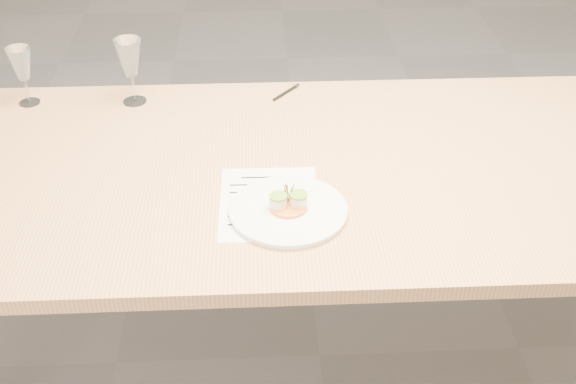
{
  "coord_description": "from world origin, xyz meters",
  "views": [
    {
      "loc": [
        -0.18,
        -1.63,
        1.8
      ],
      "look_at": [
        -0.11,
        -0.2,
        0.8
      ],
      "focal_mm": 45.0,
      "sensor_mm": 36.0,
      "label": 1
    }
  ],
  "objects_px": {
    "dinner_plate": "(289,210)",
    "ballpoint_pen": "(286,92)",
    "wine_glass_0": "(21,65)",
    "wine_glass_1": "(129,59)",
    "dining_table": "(326,185)",
    "recipe_sheet": "(269,202)"
  },
  "relations": [
    {
      "from": "dining_table",
      "to": "wine_glass_0",
      "type": "bearing_deg",
      "value": 156.08
    },
    {
      "from": "ballpoint_pen",
      "to": "wine_glass_1",
      "type": "relative_size",
      "value": 0.53
    },
    {
      "from": "wine_glass_1",
      "to": "ballpoint_pen",
      "type": "bearing_deg",
      "value": 4.09
    },
    {
      "from": "ballpoint_pen",
      "to": "wine_glass_1",
      "type": "xyz_separation_m",
      "value": [
        -0.47,
        -0.03,
        0.14
      ]
    },
    {
      "from": "dinner_plate",
      "to": "ballpoint_pen",
      "type": "height_order",
      "value": "dinner_plate"
    },
    {
      "from": "dinner_plate",
      "to": "wine_glass_1",
      "type": "distance_m",
      "value": 0.77
    },
    {
      "from": "recipe_sheet",
      "to": "wine_glass_1",
      "type": "distance_m",
      "value": 0.7
    },
    {
      "from": "dinner_plate",
      "to": "ballpoint_pen",
      "type": "distance_m",
      "value": 0.64
    },
    {
      "from": "dinner_plate",
      "to": "wine_glass_0",
      "type": "bearing_deg",
      "value": 141.69
    },
    {
      "from": "dinner_plate",
      "to": "ballpoint_pen",
      "type": "relative_size",
      "value": 2.68
    },
    {
      "from": "wine_glass_0",
      "to": "wine_glass_1",
      "type": "distance_m",
      "value": 0.33
    },
    {
      "from": "dinner_plate",
      "to": "recipe_sheet",
      "type": "bearing_deg",
      "value": 134.61
    },
    {
      "from": "recipe_sheet",
      "to": "wine_glass_0",
      "type": "distance_m",
      "value": 0.93
    },
    {
      "from": "wine_glass_0",
      "to": "wine_glass_1",
      "type": "xyz_separation_m",
      "value": [
        0.33,
        -0.01,
        0.02
      ]
    },
    {
      "from": "ballpoint_pen",
      "to": "dinner_plate",
      "type": "bearing_deg",
      "value": -143.01
    },
    {
      "from": "wine_glass_0",
      "to": "wine_glass_1",
      "type": "height_order",
      "value": "wine_glass_1"
    },
    {
      "from": "recipe_sheet",
      "to": "ballpoint_pen",
      "type": "bearing_deg",
      "value": 84.09
    },
    {
      "from": "ballpoint_pen",
      "to": "wine_glass_0",
      "type": "bearing_deg",
      "value": 131.04
    },
    {
      "from": "dinner_plate",
      "to": "ballpoint_pen",
      "type": "xyz_separation_m",
      "value": [
        0.02,
        0.64,
        -0.01
      ]
    },
    {
      "from": "recipe_sheet",
      "to": "wine_glass_0",
      "type": "relative_size",
      "value": 1.74
    },
    {
      "from": "recipe_sheet",
      "to": "wine_glass_0",
      "type": "height_order",
      "value": "wine_glass_0"
    },
    {
      "from": "ballpoint_pen",
      "to": "dining_table",
      "type": "bearing_deg",
      "value": -128.92
    }
  ]
}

